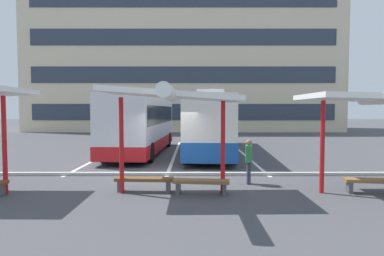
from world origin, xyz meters
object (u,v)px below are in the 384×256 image
at_px(coach_bus_1, 210,124).
at_px(bench_4, 373,183).
at_px(waiting_shelter_2, 379,100).
at_px(waiting_passenger_0, 248,159).
at_px(bench_3, 201,183).
at_px(coach_bus_0, 141,124).
at_px(waiting_shelter_1, 171,97).
at_px(bench_2, 144,181).

distance_m(coach_bus_1, bench_4, 11.28).
relative_size(waiting_shelter_2, waiting_passenger_0, 3.08).
height_order(coach_bus_1, bench_3, coach_bus_1).
distance_m(coach_bus_0, waiting_shelter_2, 13.22).
xyz_separation_m(coach_bus_0, coach_bus_1, (4.17, 0.55, -0.05)).
relative_size(coach_bus_1, bench_3, 7.19).
relative_size(coach_bus_0, bench_3, 6.02).
bearing_deg(bench_3, waiting_shelter_1, -175.46).
xyz_separation_m(bench_2, bench_3, (1.80, -0.32, -0.00)).
bearing_deg(bench_4, bench_2, 178.25).
xyz_separation_m(coach_bus_0, bench_4, (8.65, -9.72, -1.41)).
bearing_deg(waiting_shelter_1, waiting_passenger_0, 30.32).
bearing_deg(waiting_shelter_2, bench_3, 178.81).
xyz_separation_m(waiting_shelter_2, waiting_passenger_0, (-3.66, 1.56, -2.00)).
xyz_separation_m(bench_3, waiting_passenger_0, (1.70, 1.45, 0.56)).
height_order(bench_4, waiting_passenger_0, waiting_passenger_0).
relative_size(coach_bus_1, bench_4, 7.15).
bearing_deg(coach_bus_0, bench_3, -71.49).
bearing_deg(waiting_passenger_0, bench_2, -162.17).
distance_m(waiting_shelter_1, bench_3, 2.79).
xyz_separation_m(waiting_shelter_1, waiting_passenger_0, (2.60, 1.52, -2.08)).
height_order(waiting_shelter_1, bench_4, waiting_shelter_1).
relative_size(coach_bus_0, waiting_passenger_0, 6.77).
distance_m(bench_2, bench_3, 1.83).
relative_size(coach_bus_1, waiting_shelter_2, 2.62).
bearing_deg(waiting_shelter_2, bench_4, 90.00).
bearing_deg(coach_bus_0, waiting_shelter_1, -76.43).
distance_m(coach_bus_0, bench_2, 9.72).
relative_size(coach_bus_1, waiting_passenger_0, 8.08).
height_order(coach_bus_0, waiting_passenger_0, coach_bus_0).
distance_m(coach_bus_0, bench_4, 13.09).
relative_size(bench_2, bench_4, 1.05).
relative_size(waiting_shelter_1, bench_3, 2.53).
distance_m(coach_bus_1, bench_2, 10.49).
distance_m(coach_bus_1, waiting_shelter_1, 10.67).
bearing_deg(bench_3, coach_bus_1, 85.13).
bearing_deg(waiting_passenger_0, bench_3, -139.57).
height_order(waiting_shelter_1, bench_3, waiting_shelter_1).
bearing_deg(coach_bus_1, waiting_passenger_0, -84.76).
relative_size(coach_bus_0, coach_bus_1, 0.84).
height_order(waiting_shelter_2, waiting_passenger_0, waiting_shelter_2).
bearing_deg(coach_bus_1, waiting_shelter_1, -99.69).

